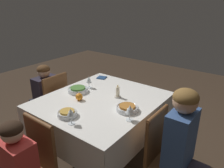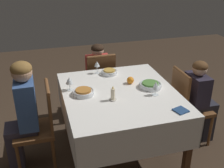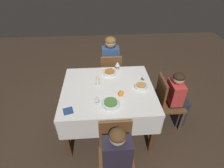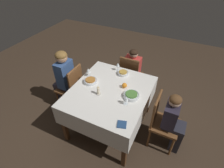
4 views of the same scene
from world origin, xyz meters
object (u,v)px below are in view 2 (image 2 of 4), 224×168
dining_table (120,101)px  chair_east (100,82)px  wine_glass_north (69,81)px  wine_glass_east (97,65)px  person_child_dark (200,98)px  wine_glass_south (156,86)px  person_adult_denim (22,111)px  chair_south (187,104)px  bowl_south (150,85)px  orange_fruit (130,80)px  chair_north (40,123)px  bowl_east (109,72)px  candle_centerpiece (113,95)px  bowl_north (83,92)px  napkin_red_folded (181,110)px  person_child_red (97,74)px

dining_table → chair_east: bearing=0.1°
wine_glass_north → wine_glass_east: (0.35, -0.36, 0.00)m
wine_glass_east → wine_glass_north: bearing=133.9°
person_child_dark → wine_glass_south: 0.76m
chair_east → person_adult_denim: bearing=39.5°
dining_table → chair_south: size_ratio=1.41×
dining_table → bowl_south: bowl_south is taller
person_child_dark → orange_fruit: bearing=81.6°
chair_north → chair_east: size_ratio=1.00×
bowl_east → candle_centerpiece: 0.61m
bowl_east → candle_centerpiece: bearing=168.0°
chair_east → wine_glass_east: wine_glass_east is taller
dining_table → bowl_east: (0.46, -0.01, 0.13)m
bowl_south → orange_fruit: 0.22m
bowl_north → bowl_east: 0.56m
napkin_red_folded → wine_glass_north: bearing=52.6°
person_child_dark → bowl_north: person_child_dark is taller
person_child_red → bowl_east: (-0.58, -0.02, 0.27)m
bowl_north → candle_centerpiece: 0.31m
chair_north → napkin_red_folded: bearing=64.0°
chair_south → orange_fruit: (0.12, 0.64, 0.33)m
chair_south → person_adult_denim: 1.77m
chair_east → person_child_dark: (-0.84, -0.97, 0.06)m
chair_east → napkin_red_folded: chair_east is taller
bowl_north → person_adult_denim: bearing=85.2°
napkin_red_folded → chair_north: bearing=64.0°
orange_fruit → napkin_red_folded: bearing=-159.8°
bowl_south → wine_glass_south: bearing=173.9°
chair_north → napkin_red_folded: chair_north is taller
chair_south → wine_glass_east: (0.48, 0.92, 0.39)m
chair_south → chair_north: bearing=88.1°
chair_east → wine_glass_north: 0.93m
chair_north → orange_fruit: bearing=93.8°
dining_table → wine_glass_north: (0.18, 0.47, 0.20)m
chair_north → wine_glass_north: size_ratio=6.25×
wine_glass_south → bowl_north: bearing=73.7°
chair_north → bowl_south: bearing=86.0°
dining_table → wine_glass_south: bearing=-115.7°
candle_centerpiece → napkin_red_folded: (-0.35, -0.52, -0.05)m
bowl_south → orange_fruit: bearing=49.1°
chair_north → person_adult_denim: (0.00, 0.15, 0.17)m
wine_glass_south → napkin_red_folded: 0.37m
person_child_dark → bowl_north: size_ratio=4.69×
chair_north → chair_east: (0.78, -0.80, 0.00)m
person_child_red → wine_glass_north: person_child_red is taller
bowl_north → wine_glass_east: size_ratio=1.47×
chair_north → chair_south: 1.61m
person_child_red → napkin_red_folded: person_child_red is taller
bowl_south → candle_centerpiece: 0.47m
bowl_north → napkin_red_folded: bowl_north is taller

